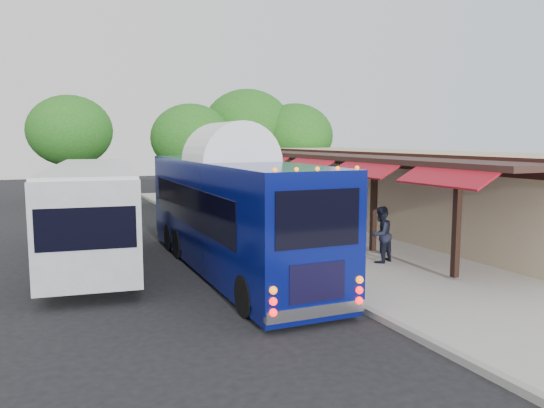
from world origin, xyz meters
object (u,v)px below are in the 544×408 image
ped_a (330,251)px  sign_board (360,223)px  city_bus (95,207)px  ped_c (283,209)px  coach_bus (231,208)px  ped_b (381,235)px  ped_d (259,215)px

ped_a → sign_board: size_ratio=1.66×
city_bus → ped_c: 8.97m
ped_a → ped_c: ped_a is taller
coach_bus → ped_b: coach_bus is taller
sign_board → ped_a: bearing=-129.6°
ped_c → ped_b: bearing=78.7°
city_bus → ped_b: bearing=-25.3°
ped_a → coach_bus: bearing=133.2°
ped_a → ped_c: 9.47m
ped_b → ped_c: ped_b is taller
city_bus → sign_board: (9.90, -1.77, -0.98)m
city_bus → ped_b: (8.27, -5.39, -0.72)m
ped_a → ped_d: (1.03, 7.66, -0.04)m
city_bus → ped_d: bearing=17.8°
city_bus → ped_c: size_ratio=8.10×
ped_a → ped_d: size_ratio=1.05×
ped_b → ped_d: bearing=-98.9°
city_bus → ped_d: (6.78, 1.20, -0.87)m
ped_b → sign_board: (1.63, 3.61, -0.26)m
city_bus → sign_board: city_bus is taller
ped_a → ped_d: bearing=88.1°
ped_d → ped_c: bearing=-134.8°
ped_b → ped_d: 6.75m
ped_c → sign_board: 4.56m
ped_b → ped_a: bearing=1.4°
coach_bus → ped_c: coach_bus is taller
city_bus → ped_a: size_ratio=7.60×
coach_bus → ped_d: 5.95m
ped_b → city_bus: bearing=-54.7°
ped_a → ped_d: ped_a is taller
ped_a → sign_board: 6.26m
ped_b → ped_c: 7.97m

